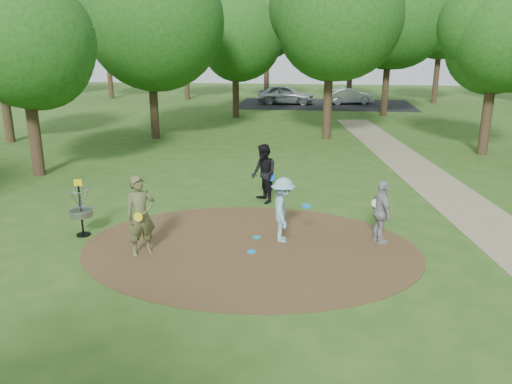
# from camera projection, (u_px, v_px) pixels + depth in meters

# --- Properties ---
(ground) EXTENTS (100.00, 100.00, 0.00)m
(ground) POSITION_uv_depth(u_px,v_px,m) (250.00, 248.00, 12.39)
(ground) COLOR #2D5119
(ground) RESTS_ON ground
(dirt_clearing) EXTENTS (8.40, 8.40, 0.02)m
(dirt_clearing) POSITION_uv_depth(u_px,v_px,m) (250.00, 248.00, 12.39)
(dirt_clearing) COLOR #47301C
(dirt_clearing) RESTS_ON ground
(footpath) EXTENTS (7.55, 39.89, 0.01)m
(footpath) POSITION_uv_depth(u_px,v_px,m) (497.00, 231.00, 13.51)
(footpath) COLOR #8C7A5B
(footpath) RESTS_ON ground
(parking_lot) EXTENTS (14.00, 8.00, 0.01)m
(parking_lot) POSITION_uv_depth(u_px,v_px,m) (325.00, 104.00, 40.63)
(parking_lot) COLOR black
(parking_lot) RESTS_ON ground
(player_observer_with_disc) EXTENTS (0.85, 0.80, 1.96)m
(player_observer_with_disc) POSITION_uv_depth(u_px,v_px,m) (141.00, 216.00, 11.78)
(player_observer_with_disc) COLOR brown
(player_observer_with_disc) RESTS_ON ground
(player_throwing_with_disc) EXTENTS (1.09, 1.13, 1.68)m
(player_throwing_with_disc) POSITION_uv_depth(u_px,v_px,m) (283.00, 210.00, 12.60)
(player_throwing_with_disc) COLOR #87B8C9
(player_throwing_with_disc) RESTS_ON ground
(player_walking_with_disc) EXTENTS (1.06, 1.14, 1.87)m
(player_walking_with_disc) POSITION_uv_depth(u_px,v_px,m) (264.00, 174.00, 15.68)
(player_walking_with_disc) COLOR black
(player_walking_with_disc) RESTS_ON ground
(player_waiting_with_disc) EXTENTS (0.67, 1.04, 1.65)m
(player_waiting_with_disc) POSITION_uv_depth(u_px,v_px,m) (381.00, 212.00, 12.48)
(player_waiting_with_disc) COLOR #9B9B9E
(player_waiting_with_disc) RESTS_ON ground
(disc_ground_cyan) EXTENTS (0.22, 0.22, 0.02)m
(disc_ground_cyan) POSITION_uv_depth(u_px,v_px,m) (257.00, 237.00, 13.01)
(disc_ground_cyan) COLOR #1791BB
(disc_ground_cyan) RESTS_ON dirt_clearing
(disc_ground_blue) EXTENTS (0.22, 0.22, 0.02)m
(disc_ground_blue) POSITION_uv_depth(u_px,v_px,m) (252.00, 252.00, 12.11)
(disc_ground_blue) COLOR #0D92E1
(disc_ground_blue) RESTS_ON dirt_clearing
(car_left) EXTENTS (4.63, 1.96, 1.56)m
(car_left) POSITION_uv_depth(u_px,v_px,m) (286.00, 94.00, 40.52)
(car_left) COLOR #A9ADB0
(car_left) RESTS_ON ground
(car_right) EXTENTS (4.19, 2.66, 1.30)m
(car_right) POSITION_uv_depth(u_px,v_px,m) (348.00, 96.00, 40.59)
(car_right) COLOR #9FA0A6
(car_right) RESTS_ON ground
(disc_golf_basket) EXTENTS (0.63, 0.63, 1.54)m
(disc_golf_basket) POSITION_uv_depth(u_px,v_px,m) (80.00, 204.00, 12.96)
(disc_golf_basket) COLOR black
(disc_golf_basket) RESTS_ON ground
(tree_ring) EXTENTS (37.16, 46.03, 9.37)m
(tree_ring) POSITION_uv_depth(u_px,v_px,m) (337.00, 31.00, 19.60)
(tree_ring) COLOR #332316
(tree_ring) RESTS_ON ground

